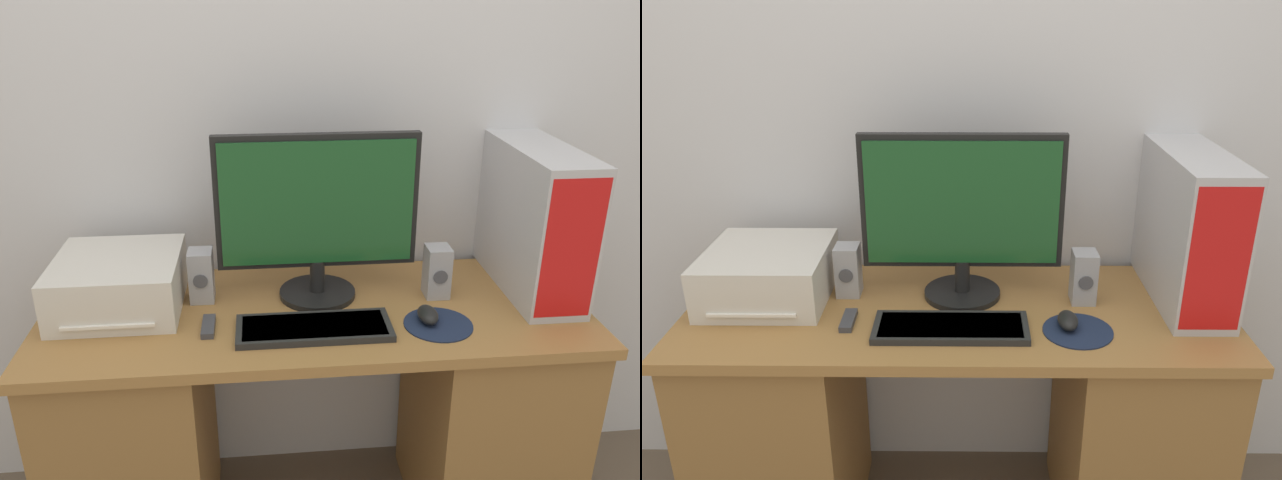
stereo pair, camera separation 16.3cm
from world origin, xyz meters
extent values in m
cube|color=silver|center=(0.00, 0.62, 1.35)|extent=(6.40, 0.05, 2.70)
cube|color=olive|center=(0.00, 0.28, 0.75)|extent=(1.48, 0.57, 0.03)
cube|color=olive|center=(-0.52, 0.28, 0.37)|extent=(0.41, 0.52, 0.74)
cube|color=olive|center=(0.52, 0.28, 0.37)|extent=(0.41, 0.52, 0.74)
cylinder|color=black|center=(0.01, 0.36, 0.78)|extent=(0.22, 0.22, 0.02)
cylinder|color=black|center=(0.01, 0.36, 0.83)|extent=(0.04, 0.04, 0.09)
cube|color=black|center=(0.01, 0.37, 1.05)|extent=(0.55, 0.03, 0.37)
cube|color=#194C23|center=(0.01, 0.35, 1.05)|extent=(0.52, 0.01, 0.34)
cube|color=black|center=(-0.01, 0.16, 0.78)|extent=(0.40, 0.15, 0.02)
cube|color=#424242|center=(-0.01, 0.16, 0.78)|extent=(0.37, 0.13, 0.01)
cylinder|color=#19233D|center=(0.31, 0.16, 0.77)|extent=(0.18, 0.18, 0.00)
ellipsoid|color=black|center=(0.29, 0.18, 0.79)|extent=(0.05, 0.09, 0.04)
cube|color=#B2B2B7|center=(0.63, 0.37, 0.98)|extent=(0.17, 0.47, 0.42)
cube|color=red|center=(0.63, 0.14, 0.98)|extent=(0.15, 0.01, 0.37)
cube|color=beige|center=(-0.53, 0.35, 0.84)|extent=(0.33, 0.33, 0.14)
cube|color=white|center=(-0.53, 0.25, 0.80)|extent=(0.23, 0.15, 0.01)
cube|color=#99999E|center=(-0.31, 0.37, 0.84)|extent=(0.07, 0.07, 0.15)
cylinder|color=#47474C|center=(-0.31, 0.33, 0.84)|extent=(0.04, 0.00, 0.04)
cube|color=#99999E|center=(0.35, 0.33, 0.84)|extent=(0.07, 0.07, 0.15)
cylinder|color=#47474C|center=(0.35, 0.29, 0.84)|extent=(0.04, 0.00, 0.04)
cube|color=#38383D|center=(-0.28, 0.20, 0.78)|extent=(0.03, 0.10, 0.02)
camera|label=1|loc=(-0.14, -1.22, 1.59)|focal=35.00mm
camera|label=2|loc=(0.03, -1.23, 1.59)|focal=35.00mm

